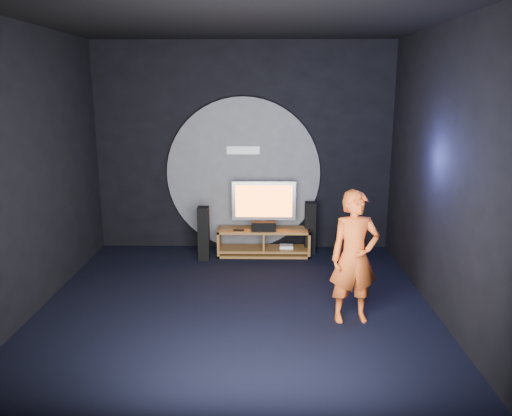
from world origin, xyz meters
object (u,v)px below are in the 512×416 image
Objects in this scene: tower_speaker_right at (310,228)px; player at (354,257)px; tv at (264,203)px; tower_speaker_left at (204,233)px; media_console at (264,244)px; subwoofer at (345,245)px.

player is at bearing -83.41° from tower_speaker_right.
tv is 0.66× the size of player.
tv is 1.12m from tower_speaker_left.
media_console is 0.96× the size of player.
media_console is 4.60× the size of subwoofer.
tower_speaker_right reaches higher than subwoofer.
tower_speaker_left is at bearing 125.73° from player.
media_console reaches higher than subwoofer.
tv is at bearing 95.61° from media_console.
subwoofer is at bearing 75.21° from player.
tower_speaker_left is 1.00× the size of tower_speaker_right.
tv reaches higher than tower_speaker_right.
tower_speaker_right is (0.77, 0.10, 0.25)m from media_console.
media_console is 1.73× the size of tower_speaker_left.
tv is at bearing -177.31° from tower_speaker_right.
player is (1.06, -2.41, 0.61)m from media_console.
subwoofer is (1.37, -0.05, -0.72)m from tv.
tower_speaker_left is 2.99m from player.
tower_speaker_right is 0.66m from subwoofer.
tv is (-0.01, 0.07, 0.69)m from media_console.
media_console is 0.69m from tv.
tower_speaker_left and tower_speaker_right have the same top height.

